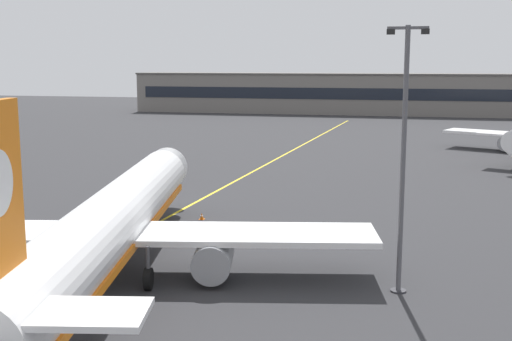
# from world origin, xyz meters

# --- Properties ---
(ground_plane) EXTENTS (400.00, 400.00, 0.00)m
(ground_plane) POSITION_xyz_m (0.00, 0.00, 0.00)
(ground_plane) COLOR #2D2D30
(taxiway_centreline) EXTENTS (12.51, 179.61, 0.01)m
(taxiway_centreline) POSITION_xyz_m (0.00, 30.00, 0.00)
(taxiway_centreline) COLOR yellow
(taxiway_centreline) RESTS_ON ground
(airliner_foreground) EXTENTS (32.32, 41.23, 11.65)m
(airliner_foreground) POSITION_xyz_m (1.92, 8.30, 3.37)
(airliner_foreground) COLOR white
(airliner_foreground) RESTS_ON ground
(apron_lamp_post) EXTENTS (2.24, 0.90, 14.92)m
(apron_lamp_post) POSITION_xyz_m (18.87, 9.96, 7.78)
(apron_lamp_post) COLOR #515156
(apron_lamp_post) RESTS_ON ground
(safety_cone_by_nose_gear) EXTENTS (0.44, 0.44, 0.55)m
(safety_cone_by_nose_gear) POSITION_xyz_m (2.61, 23.88, 0.26)
(safety_cone_by_nose_gear) COLOR orange
(safety_cone_by_nose_gear) RESTS_ON ground
(terminal_building) EXTENTS (121.38, 12.40, 10.18)m
(terminal_building) POSITION_xyz_m (9.92, 139.73, 5.10)
(terminal_building) COLOR slate
(terminal_building) RESTS_ON ground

